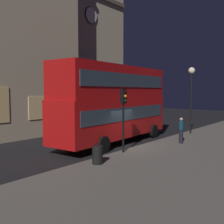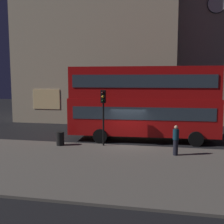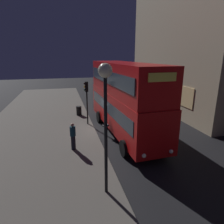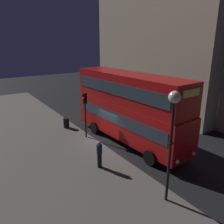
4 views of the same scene
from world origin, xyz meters
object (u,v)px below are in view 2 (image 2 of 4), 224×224
at_px(double_decker_bus, 143,100).
at_px(traffic_light_near_kerb, 103,106).
at_px(litter_bin, 60,139).
at_px(pedestrian, 176,140).

bearing_deg(double_decker_bus, traffic_light_near_kerb, -136.10).
bearing_deg(litter_bin, traffic_light_near_kerb, 9.87).
bearing_deg(litter_bin, pedestrian, -7.53).
xyz_separation_m(traffic_light_near_kerb, pedestrian, (4.74, -1.52, -1.79)).
xyz_separation_m(double_decker_bus, litter_bin, (-5.33, -3.09, -2.49)).
bearing_deg(pedestrian, traffic_light_near_kerb, -179.20).
xyz_separation_m(double_decker_bus, traffic_light_near_kerb, (-2.43, -2.58, -0.23)).
distance_m(traffic_light_near_kerb, litter_bin, 3.71).
bearing_deg(traffic_light_near_kerb, pedestrian, -17.42).
bearing_deg(litter_bin, double_decker_bus, 30.07).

